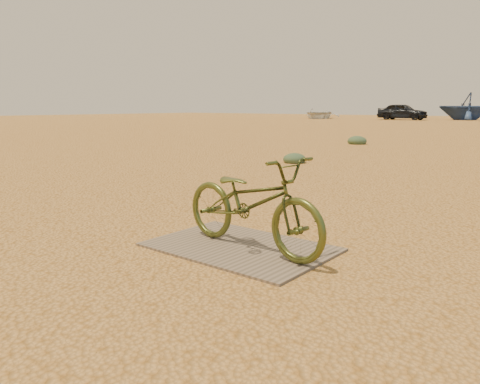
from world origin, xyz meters
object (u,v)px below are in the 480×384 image
Objects in this scene: boat_far_left at (466,106)px; plywood_board at (240,247)px; bicycle at (252,203)px; car at (402,112)px; boat_near_left at (318,113)px.

plywood_board is at bearing -23.19° from boat_far_left.
plywood_board is at bearing 93.44° from bicycle.
car is at bearing 108.21° from plywood_board.
bicycle reaches higher than plywood_board.
plywood_board is 44.65m from boat_near_left.
boat_far_left is (-8.58, 43.44, 1.23)m from plywood_board.
car is at bearing -91.81° from boat_far_left.
bicycle is 0.33× the size of boat_near_left.
boat_far_left is (4.71, 3.01, 0.49)m from car.
boat_near_left is 13.55m from boat_far_left.
boat_near_left is 1.05× the size of boat_far_left.
boat_far_left reaches higher than car.
car is (-13.30, 40.43, 0.74)m from plywood_board.
bicycle is 0.35× the size of boat_far_left.
boat_near_left reaches higher than plywood_board.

